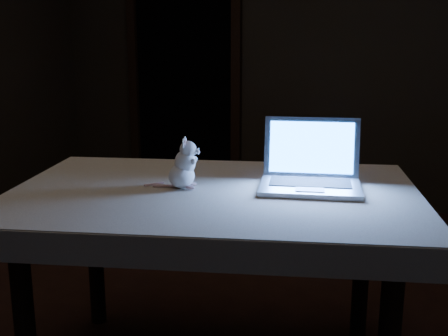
% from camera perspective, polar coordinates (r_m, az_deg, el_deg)
% --- Properties ---
extents(back_wall, '(4.50, 0.04, 2.60)m').
position_cam_1_polar(back_wall, '(4.54, 8.80, 12.86)').
color(back_wall, black).
rests_on(back_wall, ground).
extents(doorway, '(1.06, 0.36, 2.13)m').
position_cam_1_polar(doorway, '(4.92, -4.07, 10.26)').
color(doorway, black).
rests_on(doorway, back_wall).
extents(table, '(1.59, 1.24, 0.75)m').
position_cam_1_polar(table, '(2.22, -1.00, -11.85)').
color(table, black).
rests_on(table, floor).
extents(tablecloth, '(1.78, 1.51, 0.10)m').
position_cam_1_polar(tablecloth, '(2.11, 1.53, -3.53)').
color(tablecloth, beige).
rests_on(tablecloth, table).
extents(laptop, '(0.43, 0.40, 0.25)m').
position_cam_1_polar(laptop, '(2.08, 8.85, 1.14)').
color(laptop, '#A6A6AA').
rests_on(laptop, tablecloth).
extents(plush_mouse, '(0.19, 0.19, 0.19)m').
position_cam_1_polar(plush_mouse, '(2.10, -4.34, 0.49)').
color(plush_mouse, white).
rests_on(plush_mouse, tablecloth).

